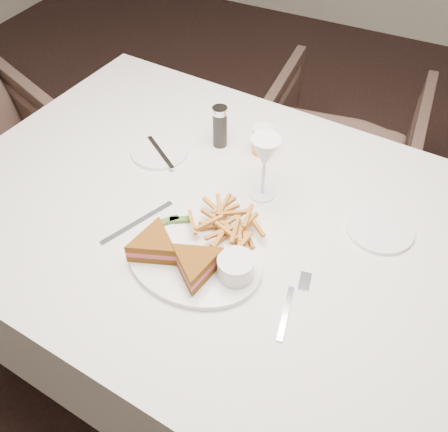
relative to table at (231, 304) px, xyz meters
name	(u,v)px	position (x,y,z in m)	size (l,w,h in m)	color
ground	(223,299)	(-0.15, 0.23, -0.38)	(5.00, 5.00, 0.00)	black
table	(231,304)	(0.00, 0.00, 0.00)	(1.49, 0.99, 0.75)	silver
chair_far	(341,141)	(0.04, 0.99, -0.06)	(0.61, 0.57, 0.63)	#4B352E
table_setting	(219,221)	(-0.01, -0.06, 0.41)	(0.78, 0.66, 0.18)	white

